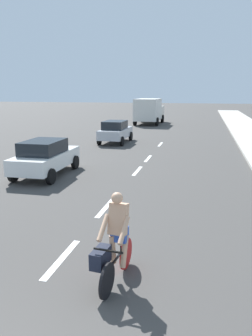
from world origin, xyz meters
name	(u,v)px	position (x,y,z in m)	size (l,w,h in m)	color
ground_plane	(159,146)	(0.00, 20.00, 0.00)	(160.00, 160.00, 0.00)	#423F3D
lane_stripe_1	(62,259)	(0.00, 4.26, 0.00)	(0.16, 1.80, 0.01)	white
lane_stripe_2	(106,207)	(0.00, 7.60, 0.00)	(0.16, 1.80, 0.01)	white
lane_stripe_3	(137,171)	(0.00, 12.62, 0.00)	(0.16, 1.80, 0.01)	white
lane_stripe_4	(148,159)	(0.00, 15.53, 0.00)	(0.16, 1.80, 0.01)	white
lane_stripe_5	(160,144)	(0.00, 20.57, 0.00)	(0.16, 1.80, 0.01)	white
cyclist	(114,243)	(1.38, 3.67, 0.83)	(0.64, 1.71, 1.82)	black
parked_car_white	(45,157)	(-3.76, 10.91, 0.84)	(1.91, 3.97, 1.57)	white
parked_car_silver	(115,131)	(-3.25, 20.58, 0.83)	(1.82, 3.86, 1.57)	#B7BABF
delivery_truck	(149,110)	(-3.17, 34.53, 1.50)	(2.78, 6.29, 2.80)	beige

